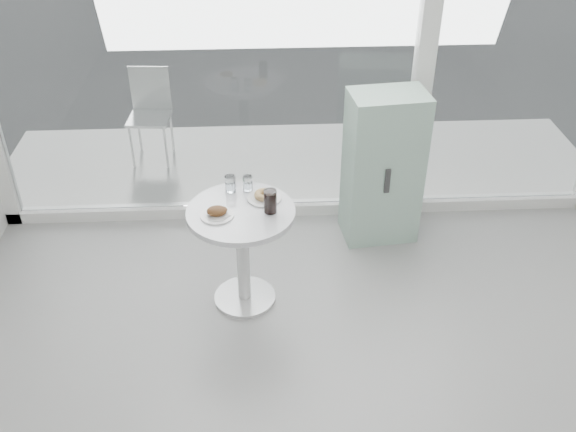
{
  "coord_description": "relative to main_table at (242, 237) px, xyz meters",
  "views": [
    {
      "loc": [
        -0.37,
        -1.59,
        3.1
      ],
      "look_at": [
        -0.2,
        1.7,
        0.85
      ],
      "focal_mm": 40.0,
      "sensor_mm": 36.0,
      "label": 1
    }
  ],
  "objects": [
    {
      "name": "cola_glass",
      "position": [
        0.19,
        -0.03,
        0.3
      ],
      "size": [
        0.08,
        0.08,
        0.16
      ],
      "color": "white",
      "rests_on": "main_table"
    },
    {
      "name": "water_tumbler_a",
      "position": [
        -0.07,
        0.24,
        0.27
      ],
      "size": [
        0.07,
        0.07,
        0.12
      ],
      "color": "white",
      "rests_on": "main_table"
    },
    {
      "name": "patio_chair",
      "position": [
        -0.88,
        2.1,
        -0.01
      ],
      "size": [
        0.4,
        0.4,
        0.87
      ],
      "rotation": [
        0.0,
        0.0,
        -0.07
      ],
      "color": "silver",
      "rests_on": "patio_deck"
    },
    {
      "name": "plate_donut",
      "position": [
        0.16,
        0.13,
        0.24
      ],
      "size": [
        0.23,
        0.23,
        0.06
      ],
      "color": "silver",
      "rests_on": "main_table"
    },
    {
      "name": "patio_deck",
      "position": [
        0.5,
        1.9,
        -0.53
      ],
      "size": [
        5.6,
        1.6,
        0.05
      ],
      "primitive_type": "cube",
      "color": "silver",
      "rests_on": "ground"
    },
    {
      "name": "storefront",
      "position": [
        0.57,
        1.1,
        1.16
      ],
      "size": [
        5.0,
        0.14,
        3.0
      ],
      "color": "white",
      "rests_on": "ground"
    },
    {
      "name": "plate_fritter",
      "position": [
        -0.15,
        -0.06,
        0.25
      ],
      "size": [
        0.22,
        0.22,
        0.07
      ],
      "color": "silver",
      "rests_on": "main_table"
    },
    {
      "name": "water_tumbler_b",
      "position": [
        0.05,
        0.25,
        0.27
      ],
      "size": [
        0.07,
        0.07,
        0.11
      ],
      "color": "white",
      "rests_on": "main_table"
    },
    {
      "name": "mint_cabinet",
      "position": [
        1.09,
        0.77,
        0.06
      ],
      "size": [
        0.61,
        0.44,
        1.23
      ],
      "rotation": [
        0.0,
        0.0,
        0.12
      ],
      "color": "#96BFA8",
      "rests_on": "ground"
    },
    {
      "name": "room_shell",
      "position": [
        0.5,
        -2.46,
        1.36
      ],
      "size": [
        6.0,
        6.0,
        6.0
      ],
      "color": "white",
      "rests_on": "ground"
    },
    {
      "name": "main_table",
      "position": [
        0.0,
        0.0,
        0.0
      ],
      "size": [
        0.72,
        0.72,
        0.77
      ],
      "color": "silver",
      "rests_on": "ground"
    }
  ]
}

